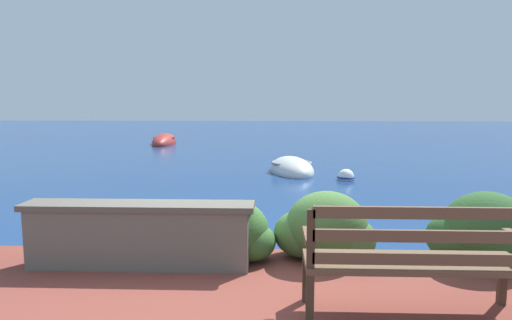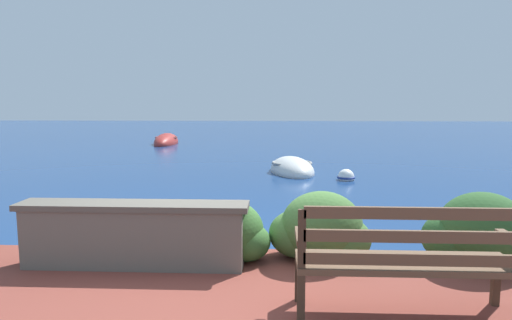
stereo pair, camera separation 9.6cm
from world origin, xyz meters
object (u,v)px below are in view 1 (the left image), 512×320
object	(u,v)px
park_bench	(414,258)
rowboat_nearest	(292,170)
mooring_buoy	(346,177)
rowboat_mid	(164,142)

from	to	relation	value
park_bench	rowboat_nearest	xyz separation A→B (m)	(-0.61, 8.79, -0.64)
mooring_buoy	rowboat_nearest	bearing A→B (deg)	137.70
park_bench	rowboat_nearest	world-z (taller)	park_bench
park_bench	mooring_buoy	distance (m)	7.68
rowboat_mid	mooring_buoy	distance (m)	11.51
rowboat_nearest	rowboat_mid	bearing A→B (deg)	-158.43
park_bench	mooring_buoy	xyz separation A→B (m)	(0.67, 7.62, -0.64)
park_bench	mooring_buoy	world-z (taller)	park_bench
park_bench	mooring_buoy	size ratio (longest dim) A/B	3.83
rowboat_nearest	rowboat_mid	distance (m)	9.81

